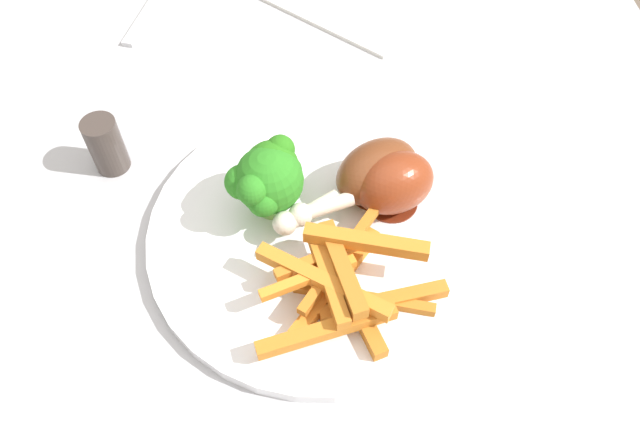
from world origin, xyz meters
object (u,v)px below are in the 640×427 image
object	(u,v)px
dining_table	(290,282)
chicken_drumstick_near	(388,185)
dinner_plate	(320,232)
carrot_fries_pile	(344,284)
pepper_shaker	(106,145)
broccoli_floret_middle	(274,167)
chicken_drumstick_far	(372,175)
broccoli_floret_front	(266,184)

from	to	relation	value
dining_table	chicken_drumstick_near	distance (m)	0.17
chicken_drumstick_near	dinner_plate	bearing A→B (deg)	-70.32
carrot_fries_pile	pepper_shaker	distance (m)	0.25
carrot_fries_pile	broccoli_floret_middle	bearing A→B (deg)	-153.87
chicken_drumstick_far	pepper_shaker	bearing A→B (deg)	-104.42
broccoli_floret_front	carrot_fries_pile	bearing A→B (deg)	33.42
broccoli_floret_front	pepper_shaker	xyz separation A→B (m)	(-0.07, -0.14, -0.02)
dinner_plate	broccoli_floret_middle	bearing A→B (deg)	-132.97
dining_table	pepper_shaker	bearing A→B (deg)	-114.50
dinner_plate	chicken_drumstick_far	size ratio (longest dim) A/B	2.19
carrot_fries_pile	chicken_drumstick_near	bearing A→B (deg)	152.24
broccoli_floret_front	chicken_drumstick_far	bearing A→B (deg)	99.76
dining_table	broccoli_floret_middle	size ratio (longest dim) A/B	15.83
dinner_plate	pepper_shaker	distance (m)	0.20
broccoli_floret_front	carrot_fries_pile	distance (m)	0.10
broccoli_floret_middle	chicken_drumstick_far	xyz separation A→B (m)	(-0.00, 0.08, -0.02)
broccoli_floret_front	chicken_drumstick_near	xyz separation A→B (m)	(-0.00, 0.10, -0.01)
broccoli_floret_front	chicken_drumstick_near	world-z (taller)	broccoli_floret_front
broccoli_floret_middle	chicken_drumstick_far	distance (m)	0.08
dining_table	broccoli_floret_middle	distance (m)	0.17
chicken_drumstick_near	chicken_drumstick_far	world-z (taller)	chicken_drumstick_near
chicken_drumstick_far	pepper_shaker	world-z (taller)	chicken_drumstick_far
dinner_plate	carrot_fries_pile	distance (m)	0.07
carrot_fries_pile	chicken_drumstick_far	world-z (taller)	chicken_drumstick_far
dinner_plate	carrot_fries_pile	world-z (taller)	carrot_fries_pile
broccoli_floret_middle	carrot_fries_pile	xyz separation A→B (m)	(0.09, 0.05, -0.02)
chicken_drumstick_near	dining_table	bearing A→B (deg)	-91.03
chicken_drumstick_near	chicken_drumstick_far	distance (m)	0.02
dinner_plate	broccoli_floret_front	size ratio (longest dim) A/B	4.24
carrot_fries_pile	pepper_shaker	size ratio (longest dim) A/B	2.71
broccoli_floret_middle	chicken_drumstick_far	bearing A→B (deg)	91.25
carrot_fries_pile	broccoli_floret_front	bearing A→B (deg)	-146.58
pepper_shaker	carrot_fries_pile	bearing A→B (deg)	51.33
dinner_plate	pepper_shaker	xyz separation A→B (m)	(-0.09, -0.18, 0.02)
broccoli_floret_middle	chicken_drumstick_far	size ratio (longest dim) A/B	0.50
dining_table	dinner_plate	size ratio (longest dim) A/B	3.61
dining_table	chicken_drumstick_near	size ratio (longest dim) A/B	8.08
broccoli_floret_front	broccoli_floret_middle	bearing A→B (deg)	150.80
pepper_shaker	chicken_drumstick_far	bearing A→B (deg)	75.58
carrot_fries_pile	pepper_shaker	bearing A→B (deg)	-128.67
dining_table	carrot_fries_pile	xyz separation A→B (m)	(0.08, 0.04, 0.14)
broccoli_floret_front	carrot_fries_pile	world-z (taller)	broccoli_floret_front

